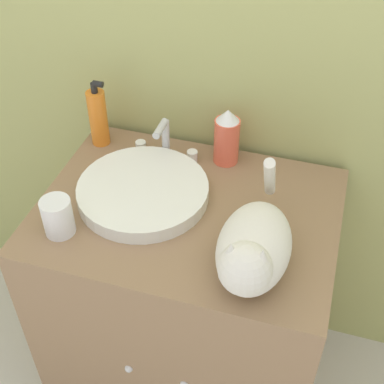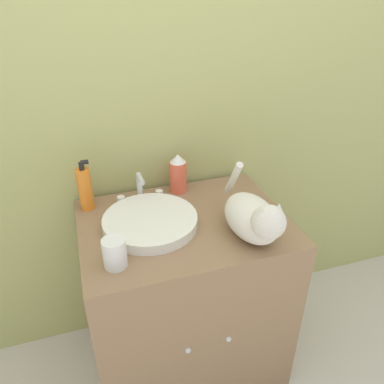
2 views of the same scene
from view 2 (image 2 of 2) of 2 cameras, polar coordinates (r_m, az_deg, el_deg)
The scene contains 8 objects.
wall_back at distance 1.59m, azimuth -5.11°, elevation 15.81°, with size 6.00×0.05×2.50m.
vanity_cabinet at distance 1.73m, azimuth -1.05°, elevation -15.55°, with size 0.81×0.61×0.81m.
sink_basin at distance 1.44m, azimuth -6.37°, elevation -4.48°, with size 0.36×0.36×0.04m.
faucet at distance 1.58m, azimuth -7.91°, elevation 0.34°, with size 0.20×0.09×0.14m.
cat at distance 1.36m, azimuth 9.41°, elevation -3.85°, with size 0.18×0.40×0.24m.
soap_bottle at distance 1.56m, azimuth -15.98°, elevation 0.51°, with size 0.06×0.06×0.22m.
spray_bottle at distance 1.63m, azimuth -2.15°, elevation 2.80°, with size 0.07×0.07×0.18m.
cup at distance 1.26m, azimuth -11.71°, elevation -9.08°, with size 0.08×0.08×0.10m.
Camera 2 is at (-0.34, -0.86, 1.64)m, focal length 35.00 mm.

